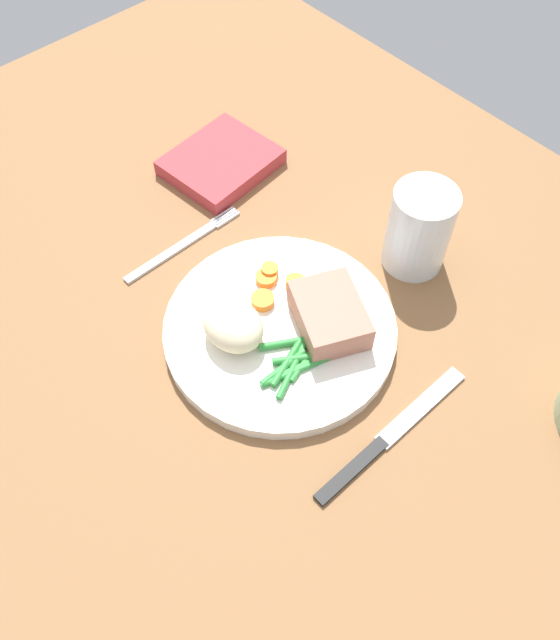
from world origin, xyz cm
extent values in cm
cube|color=brown|center=(0.00, 0.00, 1.00)|extent=(120.00, 90.00, 2.00)
cylinder|color=white|center=(3.47, -1.63, 2.80)|extent=(25.17, 25.17, 1.60)
cube|color=#A86B56|center=(6.87, 2.33, 5.33)|extent=(10.73, 9.71, 3.47)
ellipsoid|color=beige|center=(1.21, -6.17, 5.68)|extent=(7.10, 5.79, 4.15)
cylinder|color=orange|center=(-2.48, 2.19, 4.19)|extent=(1.94, 1.94, 1.17)
cylinder|color=orange|center=(0.80, 3.07, 4.23)|extent=(2.19, 2.19, 1.26)
cylinder|color=orange|center=(-2.06, 1.27, 4.02)|extent=(2.41, 2.41, 0.84)
cylinder|color=orange|center=(-0.48, -1.05, 4.07)|extent=(2.58, 2.58, 0.95)
cylinder|color=#2D8C38|center=(8.87, -4.32, 3.92)|extent=(2.87, 7.72, 0.65)
cylinder|color=#2D8C38|center=(7.56, -4.33, 4.00)|extent=(2.80, 6.10, 0.81)
cylinder|color=#2D8C38|center=(8.47, -2.24, 3.90)|extent=(2.48, 6.68, 0.61)
cylinder|color=#2D8C38|center=(8.35, -2.63, 4.01)|extent=(4.38, 6.07, 0.81)
cylinder|color=#2D8C38|center=(9.16, -2.27, 3.92)|extent=(2.49, 7.02, 0.65)
cylinder|color=#2D8C38|center=(5.71, -2.91, 4.01)|extent=(3.62, 5.28, 0.83)
cylinder|color=#2D8C38|center=(7.74, -5.04, 3.97)|extent=(0.80, 5.84, 0.75)
cylinder|color=#2D8C38|center=(8.35, -4.13, 3.96)|extent=(3.99, 7.54, 0.71)
cube|color=silver|center=(-13.62, -3.63, 2.20)|extent=(1.00, 13.00, 0.40)
cube|color=silver|center=(-14.22, 4.67, 2.20)|extent=(0.24, 3.60, 0.40)
cube|color=silver|center=(-13.82, 4.67, 2.20)|extent=(0.24, 3.60, 0.40)
cube|color=silver|center=(-13.42, 4.67, 2.20)|extent=(0.24, 3.60, 0.40)
cube|color=silver|center=(-13.02, 4.67, 2.20)|extent=(0.24, 3.60, 0.40)
cube|color=black|center=(19.76, -7.13, 2.20)|extent=(1.30, 9.00, 0.64)
cube|color=silver|center=(19.76, 2.87, 2.20)|extent=(1.70, 12.00, 0.40)
cylinder|color=silver|center=(6.13, 16.92, 7.25)|extent=(7.25, 7.25, 10.49)
cylinder|color=silver|center=(6.13, 16.92, 4.51)|extent=(6.67, 6.67, 5.02)
cube|color=#B2383D|center=(-20.84, 10.01, 3.04)|extent=(12.59, 14.24, 2.09)
camera|label=1|loc=(32.30, -27.72, 62.23)|focal=36.83mm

